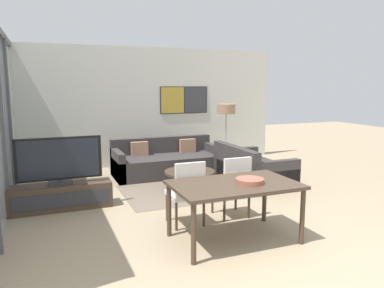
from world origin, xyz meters
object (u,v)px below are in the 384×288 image
at_px(television, 59,161).
at_px(floor_lamp, 226,113).
at_px(dining_chair_left, 187,190).
at_px(dining_chair_centre, 233,184).
at_px(tv_console, 61,197).
at_px(fruit_bowl, 250,180).
at_px(coffee_table, 190,176).
at_px(sofa_main, 166,162).
at_px(dining_table, 234,189).
at_px(sofa_side, 250,171).

xyz_separation_m(television, floor_lamp, (3.67, 1.57, 0.53)).
relative_size(dining_chair_left, dining_chair_centre, 1.00).
bearing_deg(dining_chair_left, tv_console, 138.80).
bearing_deg(fruit_bowl, coffee_table, 86.95).
xyz_separation_m(sofa_main, floor_lamp, (1.43, -0.02, 1.04)).
relative_size(dining_table, dining_chair_centre, 1.69).
bearing_deg(tv_console, sofa_side, 2.96).
height_order(tv_console, dining_table, dining_table).
xyz_separation_m(tv_console, sofa_side, (3.51, 0.18, 0.06)).
relative_size(tv_console, dining_chair_centre, 1.68).
bearing_deg(dining_table, dining_chair_left, 119.11).
bearing_deg(television, tv_console, -90.00).
relative_size(television, dining_chair_left, 1.39).
bearing_deg(sofa_side, dining_chair_left, 129.06).
distance_m(sofa_side, floor_lamp, 1.74).
xyz_separation_m(dining_table, floor_lamp, (1.72, 3.62, 0.64)).
distance_m(sofa_main, fruit_bowl, 3.75).
distance_m(coffee_table, floor_lamp, 2.23).
bearing_deg(dining_chair_centre, coffee_table, 92.84).
bearing_deg(floor_lamp, coffee_table, -136.29).
height_order(television, fruit_bowl, television).
relative_size(tv_console, sofa_side, 0.97).
relative_size(sofa_side, dining_chair_centre, 1.73).
xyz_separation_m(television, sofa_main, (2.24, 1.59, -0.51)).
height_order(television, dining_table, television).
bearing_deg(floor_lamp, dining_chair_left, -125.33).
relative_size(sofa_main, dining_chair_centre, 2.50).
relative_size(tv_console, coffee_table, 1.66).
relative_size(sofa_main, sofa_side, 1.44).
bearing_deg(tv_console, coffee_table, 5.27).
xyz_separation_m(sofa_main, dining_table, (-0.29, -3.64, 0.40)).
distance_m(tv_console, floor_lamp, 4.15).
bearing_deg(coffee_table, sofa_side, -1.17).
bearing_deg(dining_chair_left, television, 138.78).
xyz_separation_m(dining_chair_centre, floor_lamp, (1.35, 2.90, 0.79)).
xyz_separation_m(tv_console, sofa_main, (2.24, 1.59, 0.06)).
height_order(dining_chair_centre, fruit_bowl, dining_chair_centre).
distance_m(dining_table, floor_lamp, 4.06).
height_order(sofa_side, floor_lamp, floor_lamp).
bearing_deg(dining_table, television, 133.57).
height_order(coffee_table, floor_lamp, floor_lamp).
bearing_deg(dining_chair_left, dining_table, -60.89).
bearing_deg(dining_chair_left, fruit_bowl, -53.83).
relative_size(sofa_main, dining_chair_left, 2.50).
bearing_deg(fruit_bowl, dining_chair_centre, 75.83).
height_order(television, dining_chair_centre, television).
relative_size(sofa_side, fruit_bowl, 4.55).
distance_m(dining_table, dining_chair_left, 0.78).
xyz_separation_m(tv_console, dining_chair_left, (1.58, -1.38, 0.31)).
height_order(tv_console, sofa_side, sofa_side).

